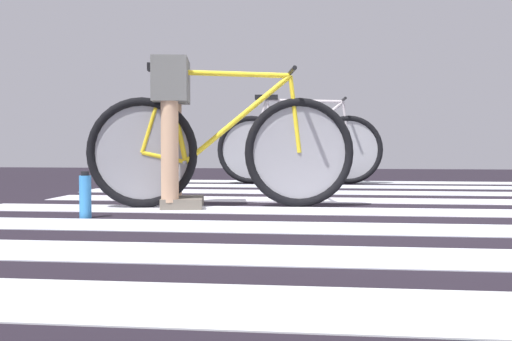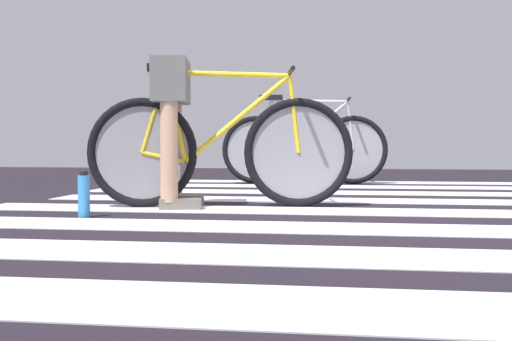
% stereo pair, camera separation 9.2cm
% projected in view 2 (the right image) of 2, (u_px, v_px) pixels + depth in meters
% --- Properties ---
extents(ground, '(18.00, 14.00, 0.02)m').
position_uv_depth(ground, '(405.00, 216.00, 3.67)').
color(ground, black).
extents(crosswalk_markings, '(5.40, 6.49, 0.00)m').
position_uv_depth(crosswalk_markings, '(397.00, 212.00, 3.74)').
color(crosswalk_markings, silver).
rests_on(crosswalk_markings, ground).
extents(bicycle_1_of_2, '(1.72, 0.54, 0.93)m').
position_uv_depth(bicycle_1_of_2, '(220.00, 149.00, 4.04)').
color(bicycle_1_of_2, black).
rests_on(bicycle_1_of_2, ground).
extents(cyclist_1_of_2, '(0.37, 0.44, 0.96)m').
position_uv_depth(cyclist_1_of_2, '(172.00, 112.00, 4.02)').
color(cyclist_1_of_2, tan).
rests_on(cyclist_1_of_2, ground).
extents(bicycle_2_of_2, '(1.74, 0.52, 0.93)m').
position_uv_depth(bicycle_2_of_2, '(304.00, 147.00, 6.50)').
color(bicycle_2_of_2, black).
rests_on(bicycle_2_of_2, ground).
extents(water_bottle, '(0.07, 0.07, 0.26)m').
position_uv_depth(water_bottle, '(84.00, 195.00, 3.49)').
color(water_bottle, '#3585CF').
rests_on(water_bottle, ground).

